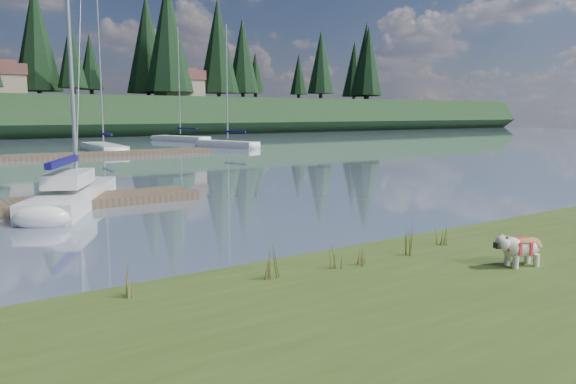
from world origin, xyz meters
TOP-DOWN VIEW (x-y plane):
  - bank at (0.00, -6.00)m, footprint 60.00×9.00m
  - bulldog at (4.41, -4.40)m, footprint 0.99×0.57m
  - sailboat_main at (0.22, 9.72)m, footprint 5.01×7.78m
  - dock_far at (2.00, 30.00)m, footprint 26.00×2.20m
  - sailboat_bg_3 at (8.65, 36.00)m, footprint 2.39×9.47m
  - sailboat_bg_4 at (18.98, 34.62)m, footprint 3.55×7.30m
  - sailboat_bg_5 at (19.80, 46.97)m, footprint 4.19×8.63m
  - weed_0 at (0.32, -2.52)m, footprint 0.17×0.14m
  - weed_1 at (1.53, -2.67)m, footprint 0.17×0.14m
  - weed_2 at (3.33, -2.70)m, footprint 0.17×0.14m
  - weed_3 at (-1.91, -2.09)m, footprint 0.17×0.14m
  - weed_4 at (2.11, -2.75)m, footprint 0.17×0.14m
  - weed_5 at (4.50, -2.51)m, footprint 0.17×0.14m
  - mud_lip at (0.00, -1.60)m, footprint 60.00×0.50m
  - conifer_5 at (15.00, 70.00)m, footprint 3.96×3.96m
  - conifer_6 at (28.00, 68.00)m, footprint 7.04×7.04m
  - conifer_7 at (42.00, 71.00)m, footprint 5.28×5.28m
  - conifer_8 at (55.00, 67.00)m, footprint 4.62×4.62m
  - conifer_9 at (68.00, 70.00)m, footprint 5.94×5.94m
  - house_2 at (30.00, 69.00)m, footprint 6.30×5.30m

SIDE VIEW (x-z plane):
  - mud_lip at x=0.00m, z-range 0.00..0.14m
  - dock_far at x=2.00m, z-range 0.00..0.30m
  - bank at x=0.00m, z-range 0.00..0.35m
  - sailboat_bg_5 at x=19.80m, z-range -5.74..6.38m
  - sailboat_bg_3 at x=8.65m, z-range -6.49..7.13m
  - sailboat_bg_4 at x=18.98m, z-range -5.03..5.68m
  - sailboat_main at x=0.22m, z-range -5.34..6.18m
  - weed_4 at x=2.11m, z-range 0.32..0.70m
  - weed_1 at x=1.53m, z-range 0.31..0.79m
  - weed_5 at x=4.50m, z-range 0.31..0.85m
  - weed_3 at x=-1.91m, z-range 0.30..0.88m
  - weed_0 at x=0.32m, z-range 0.30..0.96m
  - weed_2 at x=3.33m, z-range 0.29..1.00m
  - bulldog at x=4.41m, z-range 0.42..1.01m
  - house_2 at x=30.00m, z-range 4.99..9.64m
  - conifer_5 at x=15.00m, z-range 5.65..16.00m
  - conifer_8 at x=55.00m, z-range 5.62..17.40m
  - conifer_7 at x=42.00m, z-range 5.59..18.79m
  - conifer_9 at x=68.00m, z-range 5.55..20.18m
  - conifer_6 at x=28.00m, z-range 5.49..22.49m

